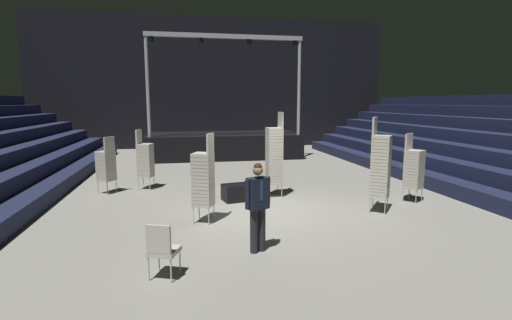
% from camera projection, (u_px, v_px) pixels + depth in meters
% --- Properties ---
extents(ground_plane, '(22.00, 30.00, 0.10)m').
position_uv_depth(ground_plane, '(267.00, 215.00, 9.96)').
color(ground_plane, gray).
extents(arena_end_wall, '(22.00, 0.30, 8.00)m').
position_uv_depth(arena_end_wall, '(215.00, 83.00, 23.91)').
color(arena_end_wall, black).
rests_on(arena_end_wall, ground_plane).
extents(stage_riser, '(7.72, 3.55, 5.98)m').
position_uv_depth(stage_riser, '(224.00, 144.00, 20.03)').
color(stage_riser, black).
rests_on(stage_riser, ground_plane).
extents(man_with_tie, '(0.55, 0.38, 1.73)m').
position_uv_depth(man_with_tie, '(258.00, 202.00, 7.22)').
color(man_with_tie, black).
rests_on(man_with_tie, ground_plane).
extents(chair_stack_front_left, '(0.61, 0.61, 1.96)m').
position_uv_depth(chair_stack_front_left, '(414.00, 168.00, 10.93)').
color(chair_stack_front_left, '#B2B5BA').
rests_on(chair_stack_front_left, ground_plane).
extents(chair_stack_front_right, '(0.61, 0.61, 1.79)m').
position_uv_depth(chair_stack_front_right, '(106.00, 165.00, 11.97)').
color(chair_stack_front_right, '#B2B5BA').
rests_on(chair_stack_front_right, ground_plane).
extents(chair_stack_mid_left, '(0.58, 0.58, 2.14)m').
position_uv_depth(chair_stack_mid_left, '(203.00, 178.00, 9.04)').
color(chair_stack_mid_left, '#B2B5BA').
rests_on(chair_stack_mid_left, ground_plane).
extents(chair_stack_mid_right, '(0.62, 0.62, 2.48)m').
position_uv_depth(chair_stack_mid_right, '(380.00, 165.00, 9.84)').
color(chair_stack_mid_right, '#B2B5BA').
rests_on(chair_stack_mid_right, ground_plane).
extents(chair_stack_mid_centre, '(0.55, 0.55, 1.96)m').
position_uv_depth(chair_stack_mid_centre, '(145.00, 159.00, 12.57)').
color(chair_stack_mid_centre, '#B2B5BA').
rests_on(chair_stack_mid_centre, ground_plane).
extents(chair_stack_rear_left, '(0.47, 0.47, 2.56)m').
position_uv_depth(chair_stack_rear_left, '(274.00, 155.00, 11.52)').
color(chair_stack_rear_left, '#B2B5BA').
rests_on(chair_stack_rear_left, ground_plane).
extents(equipment_road_case, '(1.01, 0.77, 0.48)m').
position_uv_depth(equipment_road_case, '(238.00, 192.00, 11.17)').
color(equipment_road_case, black).
rests_on(equipment_road_case, ground_plane).
extents(loose_chair_near_man, '(0.57, 0.57, 0.95)m').
position_uv_depth(loose_chair_near_man, '(162.00, 247.00, 6.17)').
color(loose_chair_near_man, '#B2B5BA').
rests_on(loose_chair_near_man, ground_plane).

